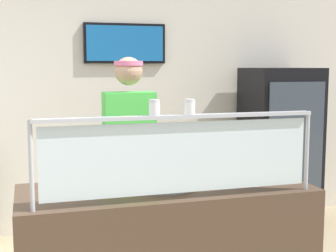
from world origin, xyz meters
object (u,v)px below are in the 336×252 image
Objects in this scene: pizza_tray at (164,184)px; drink_fridge at (279,147)px; worker_figure at (130,157)px; parmesan_shaker at (154,109)px; pizza_server at (162,181)px; pepper_flake_shaker at (190,108)px.

drink_fridge reaches higher than pizza_tray.
pizza_tray is 0.72m from worker_figure.
parmesan_shaker is 1.13m from worker_figure.
pizza_server is 0.74m from worker_figure.
pepper_flake_shaker is 0.05× the size of worker_figure.
parmesan_shaker is (-0.13, -0.29, 0.48)m from pizza_server.
pepper_flake_shaker is at bearing -78.64° from pizza_tray.
worker_figure is (0.08, 1.02, -0.46)m from parmesan_shaker.
parmesan_shaker is 1.03× the size of pepper_flake_shaker.
pizza_server is at bearing -86.32° from worker_figure.
pizza_tray is 0.03m from pizza_server.
drink_fridge is (1.76, 1.69, -0.15)m from pizza_server.
pepper_flake_shaker reaches higher than pizza_tray.
pizza_tray is 0.25× the size of worker_figure.
pepper_flake_shaker is at bearing -130.49° from drink_fridge.
drink_fridge reaches higher than pepper_flake_shaker.
worker_figure is (-0.05, 0.73, 0.02)m from pizza_server.
worker_figure is at bearing 94.78° from pizza_tray.
drink_fridge reaches higher than pizza_server.
pizza_server is 0.57m from parmesan_shaker.
pizza_tray is 5.09× the size of pepper_flake_shaker.
parmesan_shaker is (-0.14, -0.31, 0.50)m from pizza_tray.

